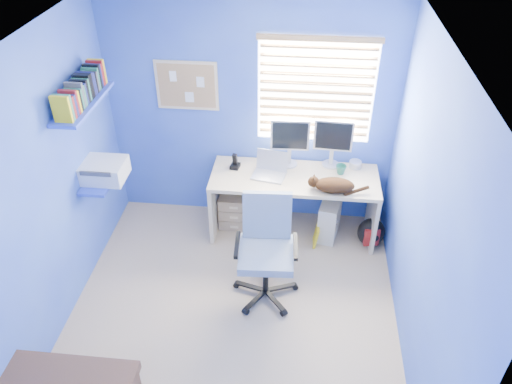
# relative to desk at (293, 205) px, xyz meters

# --- Properties ---
(floor) EXTENTS (3.00, 3.20, 0.00)m
(floor) POSITION_rel_desk_xyz_m (-0.49, -1.26, -0.37)
(floor) COLOR tan
(floor) RESTS_ON ground
(ceiling) EXTENTS (3.00, 3.20, 0.00)m
(ceiling) POSITION_rel_desk_xyz_m (-0.49, -1.26, 2.13)
(ceiling) COLOR white
(ceiling) RESTS_ON wall_back
(wall_back) EXTENTS (3.00, 0.01, 2.50)m
(wall_back) POSITION_rel_desk_xyz_m (-0.49, 0.34, 0.88)
(wall_back) COLOR blue
(wall_back) RESTS_ON ground
(wall_left) EXTENTS (0.01, 3.20, 2.50)m
(wall_left) POSITION_rel_desk_xyz_m (-1.99, -1.26, 0.88)
(wall_left) COLOR blue
(wall_left) RESTS_ON ground
(wall_right) EXTENTS (0.01, 3.20, 2.50)m
(wall_right) POSITION_rel_desk_xyz_m (1.01, -1.26, 0.88)
(wall_right) COLOR blue
(wall_right) RESTS_ON ground
(desk) EXTENTS (1.74, 0.65, 0.74)m
(desk) POSITION_rel_desk_xyz_m (0.00, 0.00, 0.00)
(desk) COLOR #D7BC8A
(desk) RESTS_ON floor
(laptop) EXTENTS (0.37, 0.32, 0.22)m
(laptop) POSITION_rel_desk_xyz_m (-0.27, -0.02, 0.48)
(laptop) COLOR silver
(laptop) RESTS_ON desk
(monitor_left) EXTENTS (0.40, 0.13, 0.54)m
(monitor_left) POSITION_rel_desk_xyz_m (-0.07, 0.22, 0.64)
(monitor_left) COLOR silver
(monitor_left) RESTS_ON desk
(monitor_right) EXTENTS (0.41, 0.14, 0.54)m
(monitor_right) POSITION_rel_desk_xyz_m (0.37, 0.25, 0.64)
(monitor_right) COLOR silver
(monitor_right) RESTS_ON desk
(phone) EXTENTS (0.11, 0.12, 0.17)m
(phone) POSITION_rel_desk_xyz_m (-0.64, 0.10, 0.45)
(phone) COLOR black
(phone) RESTS_ON desk
(mug) EXTENTS (0.10, 0.09, 0.10)m
(mug) POSITION_rel_desk_xyz_m (0.47, 0.10, 0.42)
(mug) COLOR #267255
(mug) RESTS_ON desk
(cd_spindle) EXTENTS (0.13, 0.13, 0.07)m
(cd_spindle) POSITION_rel_desk_xyz_m (0.63, 0.24, 0.41)
(cd_spindle) COLOR silver
(cd_spindle) RESTS_ON desk
(cat) EXTENTS (0.42, 0.25, 0.14)m
(cat) POSITION_rel_desk_xyz_m (0.40, -0.22, 0.44)
(cat) COLOR black
(cat) RESTS_ON desk
(tower_pc) EXTENTS (0.27, 0.47, 0.45)m
(tower_pc) POSITION_rel_desk_xyz_m (0.40, 0.01, -0.14)
(tower_pc) COLOR beige
(tower_pc) RESTS_ON floor
(drawer_boxes) EXTENTS (0.35, 0.28, 0.41)m
(drawer_boxes) POSITION_rel_desk_xyz_m (-0.64, 0.06, -0.17)
(drawer_boxes) COLOR tan
(drawer_boxes) RESTS_ON floor
(yellow_book) EXTENTS (0.03, 0.17, 0.24)m
(yellow_book) POSITION_rel_desk_xyz_m (0.26, -0.19, -0.25)
(yellow_book) COLOR yellow
(yellow_book) RESTS_ON floor
(backpack) EXTENTS (0.33, 0.27, 0.34)m
(backpack) POSITION_rel_desk_xyz_m (0.84, -0.13, -0.20)
(backpack) COLOR black
(backpack) RESTS_ON floor
(office_chair) EXTENTS (0.63, 0.63, 1.03)m
(office_chair) POSITION_rel_desk_xyz_m (-0.21, -0.92, 0.01)
(office_chair) COLOR black
(office_chair) RESTS_ON floor
(window_blinds) EXTENTS (1.15, 0.05, 1.10)m
(window_blinds) POSITION_rel_desk_xyz_m (0.16, 0.31, 1.18)
(window_blinds) COLOR white
(window_blinds) RESTS_ON ground
(corkboard) EXTENTS (0.64, 0.02, 0.52)m
(corkboard) POSITION_rel_desk_xyz_m (-1.14, 0.33, 1.18)
(corkboard) COLOR #D7BC8A
(corkboard) RESTS_ON ground
(wall_shelves) EXTENTS (0.42, 0.90, 1.05)m
(wall_shelves) POSITION_rel_desk_xyz_m (-1.84, -0.51, 1.06)
(wall_shelves) COLOR blue
(wall_shelves) RESTS_ON ground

